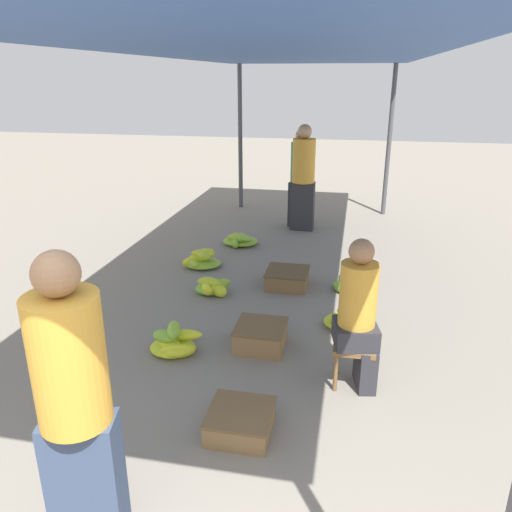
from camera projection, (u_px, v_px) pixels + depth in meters
The scene contains 17 objects.
canopy_post_back_left at pixel (240, 139), 9.43m from camera, with size 0.08×0.08×2.65m, color #4C4C51.
canopy_post_back_right at pixel (389, 142), 8.92m from camera, with size 0.08×0.08×2.65m, color #4C4C51.
canopy_tarp at pixel (280, 51), 4.97m from camera, with size 3.14×8.53×0.04m, color #33569E.
vendor_foreground at pixel (75, 404), 2.51m from camera, with size 0.43×0.43×1.71m.
stool at pixel (354, 351), 4.11m from camera, with size 0.34×0.34×0.38m.
vendor_seated at pixel (359, 313), 3.98m from camera, with size 0.40×0.40×1.28m.
banana_pile_left_0 at pixel (175, 343), 4.64m from camera, with size 0.49×0.47×0.30m.
banana_pile_left_1 at pixel (213, 287), 5.92m from camera, with size 0.45×0.42×0.21m.
banana_pile_left_2 at pixel (240, 240), 7.62m from camera, with size 0.54×0.55×0.19m.
banana_pile_left_3 at pixel (201, 260), 6.74m from camera, with size 0.52×0.48×0.25m.
banana_pile_right_0 at pixel (350, 322), 5.10m from camera, with size 0.54×0.51×0.21m.
banana_pile_right_1 at pixel (350, 285), 6.00m from camera, with size 0.51×0.51×0.17m.
crate_near at pixel (287, 278), 6.12m from camera, with size 0.51×0.51×0.20m.
crate_mid at pixel (240, 421), 3.60m from camera, with size 0.46×0.46×0.18m.
crate_far at pixel (261, 336), 4.73m from camera, with size 0.47×0.47×0.23m.
shopper_walking_mid at pixel (303, 176), 8.13m from camera, with size 0.39×0.38×1.73m.
shopper_walking_far at pixel (301, 178), 8.28m from camera, with size 0.46×0.46×1.64m.
Camera 1 is at (0.83, -0.95, 2.44)m, focal length 35.00 mm.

